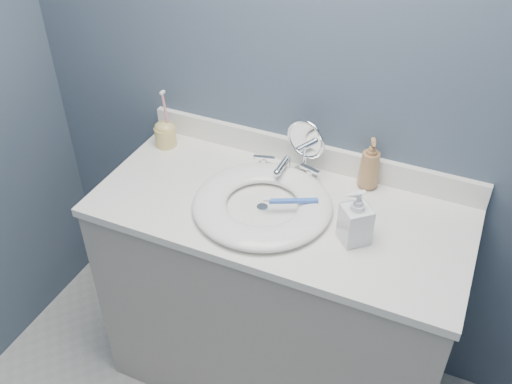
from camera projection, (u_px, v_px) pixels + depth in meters
The scene contains 12 objects.
back_wall at pixel (315, 81), 1.84m from camera, with size 2.20×0.02×2.40m, color #425463.
vanity_cabinet at pixel (277, 302), 2.12m from camera, with size 1.20×0.55×0.85m, color #A19B93.
countertop at pixel (280, 211), 1.85m from camera, with size 1.22×0.57×0.03m, color white.
backsplash at pixel (309, 154), 2.00m from camera, with size 1.22×0.02×0.09m, color white.
basin at pixel (262, 204), 1.82m from camera, with size 0.45×0.45×0.04m, color white, non-canonical shape.
drain at pixel (262, 207), 1.83m from camera, with size 0.04×0.04×0.01m, color silver.
faucet at pixel (285, 169), 1.96m from camera, with size 0.25×0.13×0.07m.
makeup_mirror at pixel (305, 146), 1.91m from camera, with size 0.14×0.08×0.21m.
soap_bottle_amber at pixel (370, 164), 1.87m from camera, with size 0.07×0.07×0.18m, color #A37549.
soap_bottle_clear at pixel (356, 216), 1.66m from camera, with size 0.08×0.08×0.18m, color white.
toothbrush_holder at pixel (165, 133), 2.10m from camera, with size 0.08×0.08×0.23m.
toothbrush_lying at pixel (291, 201), 1.79m from camera, with size 0.16×0.09×0.02m.
Camera 1 is at (0.51, -0.36, 2.05)m, focal length 40.00 mm.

